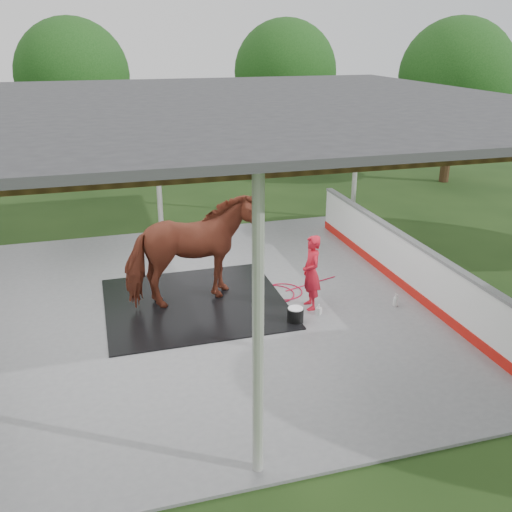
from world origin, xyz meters
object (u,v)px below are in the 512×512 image
object	(u,v)px
wash_bucket	(295,315)
dasher_board	(400,260)
horse	(193,252)
handler	(311,272)

from	to	relation	value
wash_bucket	dasher_board	bearing A→B (deg)	21.64
dasher_board	wash_bucket	world-z (taller)	dasher_board
dasher_board	horse	xyz separation A→B (m)	(-4.50, 0.21, 0.59)
horse	wash_bucket	bearing A→B (deg)	-138.34
handler	wash_bucket	size ratio (longest dim) A/B	4.80
dasher_board	handler	distance (m)	2.39
dasher_board	handler	xyz separation A→B (m)	(-2.30, -0.60, 0.22)
wash_bucket	horse	bearing A→B (deg)	142.03
dasher_board	handler	size ratio (longest dim) A/B	5.27
dasher_board	horse	distance (m)	4.55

